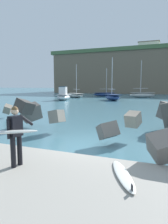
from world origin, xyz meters
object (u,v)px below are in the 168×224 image
(boat_near_left, at_px, (105,94))
(boat_near_right, at_px, (63,96))
(station_building_east, at_px, (149,49))
(spare_surfboard, at_px, (123,175))
(boat_near_centre, at_px, (76,95))
(boat_mid_left, at_px, (142,95))
(boat_mid_centre, at_px, (112,97))
(surfer_with_board, at_px, (14,132))

(boat_near_left, bearing_deg, boat_near_right, -101.42)
(boat_near_right, relative_size, station_building_east, 0.64)
(spare_surfboard, xyz_separation_m, boat_near_centre, (-17.66, 36.42, 0.24))
(spare_surfboard, relative_size, station_building_east, 0.23)
(spare_surfboard, relative_size, boat_near_centre, 0.28)
(boat_mid_left, bearing_deg, station_building_east, 93.45)
(boat_near_right, bearing_deg, boat_mid_centre, 16.99)
(spare_surfboard, distance_m, station_building_east, 86.34)
(boat_near_right, xyz_separation_m, boat_mid_centre, (8.42, 2.57, -0.17))
(boat_near_centre, xyz_separation_m, boat_mid_left, (13.68, 5.42, 0.10))
(boat_mid_centre, distance_m, station_building_east, 56.33)
(boat_near_left, distance_m, boat_mid_centre, 14.18)
(surfer_with_board, distance_m, boat_near_right, 31.57)
(boat_near_left, relative_size, boat_near_right, 1.27)
(boat_near_right, height_order, boat_mid_centre, boat_mid_centre)
(boat_near_left, height_order, boat_near_right, boat_near_left)
(surfer_with_board, relative_size, station_building_east, 0.25)
(boat_near_right, xyz_separation_m, station_building_east, (9.78, 56.33, 16.61))
(surfer_with_board, distance_m, boat_near_left, 45.52)
(boat_near_left, distance_m, boat_mid_left, 9.37)
(spare_surfboard, height_order, boat_near_left, boat_near_left)
(boat_mid_centre, bearing_deg, boat_near_centre, 149.24)
(station_building_east, bearing_deg, boat_near_left, -99.24)
(boat_near_left, xyz_separation_m, boat_near_right, (-3.18, -15.75, 0.26))
(station_building_east, bearing_deg, boat_mid_centre, -91.45)
(boat_near_centre, bearing_deg, boat_near_right, -80.98)
(boat_mid_centre, bearing_deg, boat_mid_left, 70.74)
(boat_near_left, relative_size, station_building_east, 0.81)
(boat_mid_left, height_order, boat_mid_centre, boat_mid_left)
(boat_near_right, height_order, boat_mid_left, boat_mid_left)
(surfer_with_board, bearing_deg, station_building_east, 92.37)
(boat_near_right, distance_m, station_building_east, 59.54)
(surfer_with_board, xyz_separation_m, spare_surfboard, (3.03, 0.58, -1.00))
(surfer_with_board, relative_size, spare_surfboard, 1.08)
(boat_mid_left, bearing_deg, boat_near_left, 167.98)
(surfer_with_board, height_order, spare_surfboard, surfer_with_board)
(boat_near_right, bearing_deg, station_building_east, 80.15)
(surfer_with_board, bearing_deg, boat_near_right, 114.92)
(spare_surfboard, height_order, boat_mid_centre, boat_mid_centre)
(boat_mid_centre, height_order, station_building_east, station_building_east)
(boat_mid_left, distance_m, station_building_east, 45.79)
(boat_near_left, distance_m, boat_near_right, 16.07)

